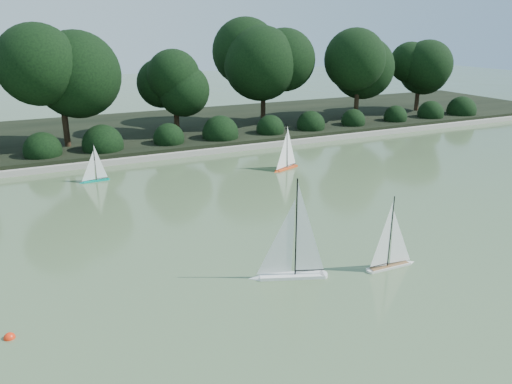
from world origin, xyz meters
TOP-DOWN VIEW (x-y plane):
  - ground at (0.00, 0.00)m, footprint 80.00×80.00m
  - pond_coping at (0.00, 9.00)m, footprint 40.00×0.35m
  - far_bank at (0.00, 13.00)m, footprint 40.00×8.00m
  - tree_line at (1.23, 11.44)m, footprint 26.31×3.93m
  - shrub_hedge at (0.00, 9.90)m, footprint 29.10×1.10m
  - sailboat_white_a at (-0.52, 0.01)m, footprint 1.38×0.69m
  - sailboat_white_b at (1.45, -0.47)m, footprint 1.08×0.19m
  - sailboat_orange at (2.78, 6.09)m, footprint 1.06×0.54m
  - sailboat_teal at (-2.72, 7.33)m, footprint 0.86×0.17m
  - race_buoy at (-4.92, 0.13)m, footprint 0.16×0.16m

SIDE VIEW (x-z plane):
  - ground at x=0.00m, z-range 0.00..0.00m
  - race_buoy at x=-4.92m, z-range -0.08..0.08m
  - pond_coping at x=0.00m, z-range 0.00..0.18m
  - far_bank at x=0.00m, z-range 0.00..0.30m
  - sailboat_teal at x=-2.72m, z-range -0.40..0.77m
  - sailboat_white_b at x=1.45m, z-range -0.51..0.97m
  - sailboat_orange at x=2.78m, z-range -0.51..0.98m
  - sailboat_white_a at x=-0.52m, z-range -0.66..1.27m
  - shrub_hedge at x=0.00m, z-range -0.10..1.00m
  - tree_line at x=1.23m, z-range 0.45..4.83m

